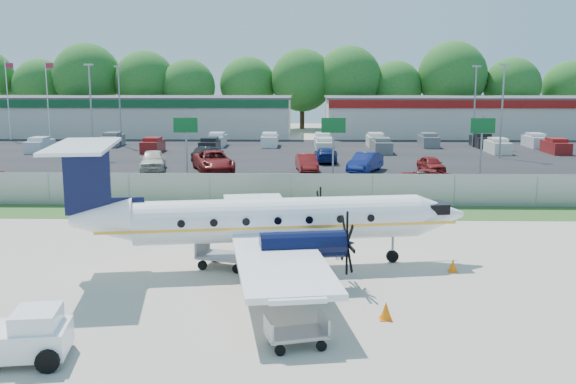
{
  "coord_description": "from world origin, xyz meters",
  "views": [
    {
      "loc": [
        0.67,
        -24.74,
        7.83
      ],
      "look_at": [
        0.0,
        6.0,
        2.3
      ],
      "focal_mm": 40.0,
      "sensor_mm": 36.0,
      "label": 1
    }
  ],
  "objects_px": {
    "aircraft": "(270,220)",
    "pushback_tug": "(22,337)",
    "baggage_cart_near": "(225,255)",
    "baggage_cart_far": "(296,333)"
  },
  "relations": [
    {
      "from": "aircraft",
      "to": "pushback_tug",
      "type": "height_order",
      "value": "aircraft"
    },
    {
      "from": "pushback_tug",
      "to": "baggage_cart_near",
      "type": "xyz_separation_m",
      "value": [
        4.61,
        9.01,
        -0.17
      ]
    },
    {
      "from": "baggage_cart_near",
      "to": "baggage_cart_far",
      "type": "distance_m",
      "value": 8.47
    },
    {
      "from": "aircraft",
      "to": "baggage_cart_near",
      "type": "xyz_separation_m",
      "value": [
        -1.85,
        -0.1,
        -1.49
      ]
    },
    {
      "from": "aircraft",
      "to": "pushback_tug",
      "type": "distance_m",
      "value": 11.24
    },
    {
      "from": "baggage_cart_near",
      "to": "baggage_cart_far",
      "type": "xyz_separation_m",
      "value": [
        3.02,
        -7.91,
        -0.11
      ]
    },
    {
      "from": "pushback_tug",
      "to": "baggage_cart_near",
      "type": "relative_size",
      "value": 1.18
    },
    {
      "from": "aircraft",
      "to": "pushback_tug",
      "type": "bearing_deg",
      "value": -125.32
    },
    {
      "from": "baggage_cart_near",
      "to": "baggage_cart_far",
      "type": "relative_size",
      "value": 1.25
    },
    {
      "from": "baggage_cart_far",
      "to": "aircraft",
      "type": "bearing_deg",
      "value": 98.37
    }
  ]
}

